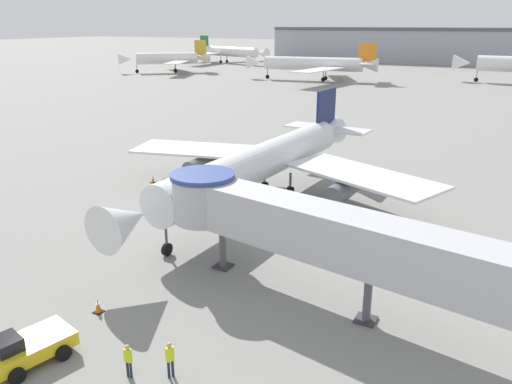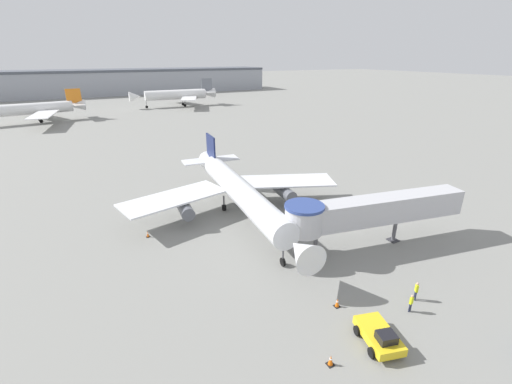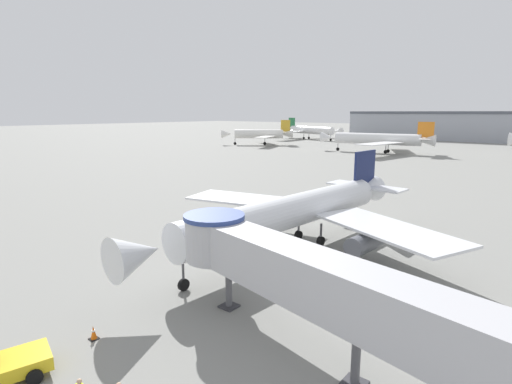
% 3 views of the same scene
% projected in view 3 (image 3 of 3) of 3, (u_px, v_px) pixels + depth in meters
% --- Properties ---
extents(ground_plane, '(800.00, 800.00, 0.00)m').
position_uv_depth(ground_plane, '(290.00, 250.00, 37.42)').
color(ground_plane, gray).
extents(main_airplane, '(30.58, 33.50, 8.41)m').
position_uv_depth(main_airplane, '(296.00, 211.00, 37.45)').
color(main_airplane, silver).
rests_on(main_airplane, ground_plane).
extents(jet_bridge, '(21.31, 6.94, 6.07)m').
position_uv_depth(jet_bridge, '(291.00, 270.00, 21.43)').
color(jet_bridge, '#B7B7BC').
rests_on(jet_bridge, ground_plane).
extents(pushback_tug_yellow, '(3.23, 4.36, 1.67)m').
position_uv_depth(pushback_tug_yellow, '(2.00, 367.00, 19.09)').
color(pushback_tug_yellow, yellow).
rests_on(pushback_tug_yellow, ground_plane).
extents(traffic_cone_port_wing, '(0.45, 0.45, 0.74)m').
position_uv_depth(traffic_cone_port_wing, '(205.00, 223.00, 45.35)').
color(traffic_cone_port_wing, black).
rests_on(traffic_cone_port_wing, ground_plane).
extents(traffic_cone_near_nose, '(0.50, 0.50, 0.82)m').
position_uv_depth(traffic_cone_near_nose, '(94.00, 333.00, 22.72)').
color(traffic_cone_near_nose, black).
rests_on(traffic_cone_near_nose, ground_plane).
extents(background_jet_orange_tail, '(36.03, 39.03, 9.90)m').
position_uv_depth(background_jet_orange_tail, '(380.00, 139.00, 126.29)').
color(background_jet_orange_tail, white).
rests_on(background_jet_orange_tail, ground_plane).
extents(background_jet_green_tail, '(36.27, 37.95, 9.98)m').
position_uv_depth(background_jet_green_tail, '(310.00, 130.00, 188.79)').
color(background_jet_green_tail, white).
rests_on(background_jet_green_tail, ground_plane).
extents(background_jet_gold_tail, '(25.19, 25.96, 9.73)m').
position_uv_depth(background_jet_gold_tail, '(260.00, 134.00, 157.01)').
color(background_jet_gold_tail, white).
rests_on(background_jet_gold_tail, ground_plane).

